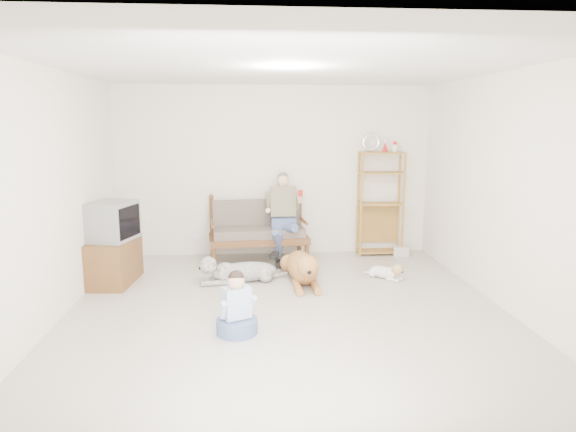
{
  "coord_description": "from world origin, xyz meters",
  "views": [
    {
      "loc": [
        -0.44,
        -5.46,
        2.13
      ],
      "look_at": [
        0.09,
        1.0,
        0.94
      ],
      "focal_mm": 32.0,
      "sensor_mm": 36.0,
      "label": 1
    }
  ],
  "objects": [
    {
      "name": "etagere",
      "position": [
        1.7,
        2.55,
        0.86
      ],
      "size": [
        0.74,
        0.32,
        1.96
      ],
      "color": "#A87934",
      "rests_on": "ground"
    },
    {
      "name": "wall_back",
      "position": [
        0.0,
        2.75,
        1.35
      ],
      "size": [
        5.0,
        0.0,
        5.0
      ],
      "primitive_type": "plane",
      "rotation": [
        1.57,
        0.0,
        0.0
      ],
      "color": "silver",
      "rests_on": "ground"
    },
    {
      "name": "book_stack",
      "position": [
        2.03,
        2.39,
        0.08
      ],
      "size": [
        0.27,
        0.22,
        0.15
      ],
      "primitive_type": "cube",
      "rotation": [
        0.0,
        0.0,
        -0.22
      ],
      "color": "silver",
      "rests_on": "ground"
    },
    {
      "name": "man",
      "position": [
        0.09,
        2.17,
        0.63
      ],
      "size": [
        0.52,
        0.74,
        1.2
      ],
      "color": "#4F6191",
      "rests_on": "loveseat"
    },
    {
      "name": "child",
      "position": [
        -0.56,
        -0.48,
        0.24
      ],
      "size": [
        0.42,
        0.42,
        0.66
      ],
      "rotation": [
        0.0,
        0.0,
        0.43
      ],
      "color": "#4F6191",
      "rests_on": "ground"
    },
    {
      "name": "floor",
      "position": [
        0.0,
        0.0,
        0.0
      ],
      "size": [
        5.5,
        5.5,
        0.0
      ],
      "primitive_type": "plane",
      "color": "beige",
      "rests_on": "ground"
    },
    {
      "name": "tv_stand",
      "position": [
        -2.23,
        1.33,
        0.3
      ],
      "size": [
        0.59,
        0.95,
        0.6
      ],
      "rotation": [
        0.0,
        0.0,
        -0.1
      ],
      "color": "brown",
      "rests_on": "ground"
    },
    {
      "name": "wall_outlet",
      "position": [
        -1.25,
        2.73,
        0.3
      ],
      "size": [
        0.12,
        0.02,
        0.08
      ],
      "primitive_type": "cube",
      "color": "white",
      "rests_on": "ground"
    },
    {
      "name": "shaggy_dog",
      "position": [
        -0.59,
        1.22,
        0.15
      ],
      "size": [
        1.27,
        0.46,
        0.38
      ],
      "rotation": [
        0.0,
        0.0,
        -1.38
      ],
      "color": "white",
      "rests_on": "ground"
    },
    {
      "name": "crt_tv",
      "position": [
        -2.19,
        1.28,
        0.85
      ],
      "size": [
        0.64,
        0.72,
        0.51
      ],
      "rotation": [
        0.0,
        0.0,
        -0.28
      ],
      "color": "gray",
      "rests_on": "tv_stand"
    },
    {
      "name": "terrier",
      "position": [
        1.47,
        1.2,
        0.1
      ],
      "size": [
        0.48,
        0.48,
        0.24
      ],
      "rotation": [
        0.0,
        0.0,
        0.76
      ],
      "color": "silver",
      "rests_on": "ground"
    },
    {
      "name": "golden_retriever",
      "position": [
        0.3,
        1.18,
        0.2
      ],
      "size": [
        0.42,
        1.6,
        0.49
      ],
      "rotation": [
        0.0,
        0.0,
        0.03
      ],
      "color": "#BD7D41",
      "rests_on": "ground"
    },
    {
      "name": "loveseat",
      "position": [
        -0.27,
        2.35,
        0.49
      ],
      "size": [
        1.56,
        0.83,
        0.95
      ],
      "rotation": [
        0.0,
        0.0,
        0.09
      ],
      "color": "brown",
      "rests_on": "ground"
    },
    {
      "name": "ceiling",
      "position": [
        0.0,
        0.0,
        2.7
      ],
      "size": [
        5.5,
        5.5,
        0.0
      ],
      "primitive_type": "plane",
      "rotation": [
        3.14,
        0.0,
        0.0
      ],
      "color": "silver",
      "rests_on": "ground"
    },
    {
      "name": "wall_front",
      "position": [
        0.0,
        -2.75,
        1.35
      ],
      "size": [
        5.0,
        0.0,
        5.0
      ],
      "primitive_type": "plane",
      "rotation": [
        -1.57,
        0.0,
        0.0
      ],
      "color": "silver",
      "rests_on": "ground"
    },
    {
      "name": "wall_right",
      "position": [
        2.5,
        0.0,
        1.35
      ],
      "size": [
        0.0,
        5.5,
        5.5
      ],
      "primitive_type": "plane",
      "rotation": [
        1.57,
        0.0,
        -1.57
      ],
      "color": "silver",
      "rests_on": "ground"
    },
    {
      "name": "wall_left",
      "position": [
        -2.5,
        0.0,
        1.35
      ],
      "size": [
        0.0,
        5.5,
        5.5
      ],
      "primitive_type": "plane",
      "rotation": [
        1.57,
        0.0,
        1.57
      ],
      "color": "silver",
      "rests_on": "ground"
    }
  ]
}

